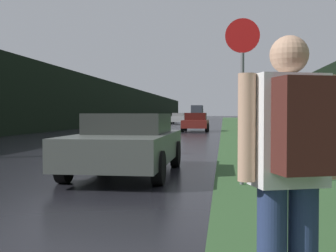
{
  "coord_description": "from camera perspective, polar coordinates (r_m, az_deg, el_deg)",
  "views": [
    {
      "loc": [
        3.97,
        0.64,
        1.3
      ],
      "look_at": [
        2.06,
        15.11,
        0.89
      ],
      "focal_mm": 45.0,
      "sensor_mm": 36.0,
      "label": 1
    }
  ],
  "objects": [
    {
      "name": "grass_verge",
      "position": [
        39.48,
        11.62,
        -0.29
      ],
      "size": [
        6.0,
        240.0,
        0.02
      ],
      "primitive_type": "cube",
      "color": "#33562D",
      "rests_on": "ground_plane"
    },
    {
      "name": "lane_stripe_c",
      "position": [
        12.94,
        -10.44,
        -4.16
      ],
      "size": [
        0.12,
        3.0,
        0.01
      ],
      "primitive_type": "cube",
      "color": "silver",
      "rests_on": "ground_plane"
    },
    {
      "name": "lane_stripe_d",
      "position": [
        19.69,
        -4.15,
        -2.16
      ],
      "size": [
        0.12,
        3.0,
        0.01
      ],
      "primitive_type": "cube",
      "color": "silver",
      "rests_on": "ground_plane"
    },
    {
      "name": "lane_stripe_e",
      "position": [
        26.57,
        -1.1,
        -1.18
      ],
      "size": [
        0.12,
        3.0,
        0.01
      ],
      "primitive_type": "cube",
      "color": "silver",
      "rests_on": "ground_plane"
    },
    {
      "name": "lane_stripe_f",
      "position": [
        33.5,
        0.69,
        -0.6
      ],
      "size": [
        0.12,
        3.0,
        0.01
      ],
      "primitive_type": "cube",
      "color": "silver",
      "rests_on": "ground_plane"
    },
    {
      "name": "treeline_far_side",
      "position": [
        51.26,
        -8.1,
        2.96
      ],
      "size": [
        2.0,
        140.0,
        5.03
      ],
      "primitive_type": "cube",
      "color": "black",
      "rests_on": "ground_plane"
    },
    {
      "name": "treeline_near_side",
      "position": [
        50.16,
        17.67,
        2.93
      ],
      "size": [
        2.0,
        140.0,
        5.04
      ],
      "primitive_type": "cube",
      "color": "black",
      "rests_on": "ground_plane"
    },
    {
      "name": "stop_sign",
      "position": [
        7.75,
        10.02,
        5.31
      ],
      "size": [
        0.62,
        0.07,
        3.03
      ],
      "color": "slate",
      "rests_on": "ground_plane"
    },
    {
      "name": "hitchhiker_with_backpack",
      "position": [
        2.48,
        16.37,
        -5.31
      ],
      "size": [
        0.58,
        0.51,
        1.75
      ],
      "rotation": [
        0.0,
        0.0,
        0.33
      ],
      "color": "navy",
      "rests_on": "ground_plane"
    },
    {
      "name": "car_passing_near",
      "position": [
        9.22,
        -5.48,
        -2.26
      ],
      "size": [
        2.0,
        4.4,
        1.31
      ],
      "rotation": [
        0.0,
        0.0,
        3.14
      ],
      "color": "#4C514C",
      "rests_on": "ground_plane"
    },
    {
      "name": "car_passing_far",
      "position": [
        31.71,
        3.77,
        0.53
      ],
      "size": [
        1.94,
        4.19,
        1.4
      ],
      "rotation": [
        0.0,
        0.0,
        3.14
      ],
      "color": "maroon",
      "rests_on": "ground_plane"
    },
    {
      "name": "car_oncoming",
      "position": [
        55.88,
        1.47,
        1.04
      ],
      "size": [
        1.96,
        4.24,
        1.45
      ],
      "color": "#BCBCBC",
      "rests_on": "ground_plane"
    },
    {
      "name": "delivery_truck",
      "position": [
        95.94,
        4.0,
        1.86
      ],
      "size": [
        2.59,
        7.77,
        3.27
      ],
      "color": "black",
      "rests_on": "ground_plane"
    }
  ]
}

